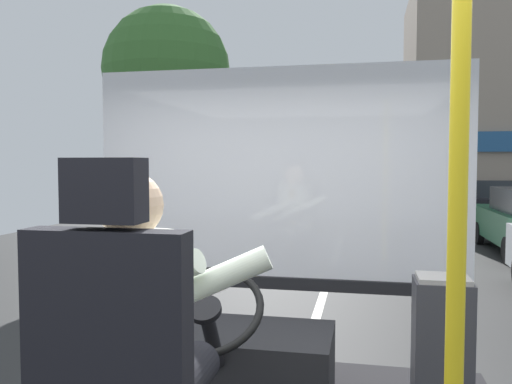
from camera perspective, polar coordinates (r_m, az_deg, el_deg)
The scene contains 9 objects.
ground at distance 10.79m, azimuth 8.60°, elevation -7.36°, with size 18.00×44.00×0.06m.
bus_driver at distance 1.77m, azimuth -12.67°, elevation -14.77°, with size 0.80×0.58×0.82m.
steering_console at distance 3.00m, azimuth -2.79°, elevation -18.18°, with size 1.10×1.01×0.81m.
handrail_pole at distance 1.34m, azimuth 21.05°, elevation -11.14°, with size 0.04×0.04×1.97m.
fare_box at distance 2.49m, azimuth 19.64°, elevation -18.14°, with size 0.24×0.21×0.83m.
windshield_panel at distance 3.47m, azimuth 2.29°, elevation -1.22°, with size 2.50×0.08×1.48m.
street_tree at distance 10.70m, azimuth -9.77°, elevation 12.79°, with size 2.51×2.51×5.03m.
parked_car_black at distance 17.85m, azimuth 23.71°, elevation -0.95°, with size 1.92×3.96×1.43m.
parked_car_white at distance 22.21m, azimuth 19.99°, elevation -0.23°, with size 1.84×3.88×1.34m.
Camera 1 is at (0.57, -1.79, 1.95)m, focal length 36.45 mm.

